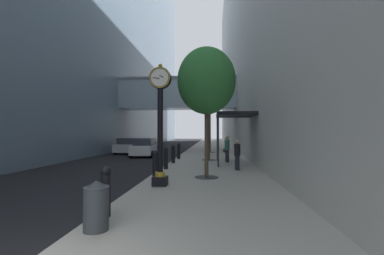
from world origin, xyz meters
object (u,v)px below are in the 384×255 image
bollard_fourth (166,157)px  bollard_fifth (173,153)px  trash_bin (96,205)px  pedestrian_by_clock (237,154)px  street_clock (160,118)px  street_tree_mid_far (210,103)px  street_tree_near (206,81)px  car_silver_mid (129,146)px  street_tree_mid_near (209,88)px  pedestrian_walking (227,148)px  bollard_third (155,163)px  car_white_near (145,147)px  bollard_nearest (106,190)px  bollard_sixth (179,151)px

bollard_fourth → bollard_fifth: bearing=90.0°
trash_bin → pedestrian_by_clock: pedestrian_by_clock is taller
street_clock → trash_bin: 5.09m
street_clock → street_tree_mid_far: street_tree_mid_far is taller
street_tree_near → car_silver_mid: (-8.34, 14.33, -3.77)m
street_tree_mid_near → pedestrian_walking: bearing=-47.3°
street_tree_near → bollard_fourth: bearing=132.6°
bollard_fifth → pedestrian_by_clock: 4.88m
bollard_third → bollard_fifth: bearing=90.0°
street_tree_mid_near → trash_bin: (-2.17, -13.90, -4.83)m
bollard_third → car_white_near: size_ratio=0.27×
bollard_third → street_tree_mid_near: 9.21m
street_clock → car_silver_mid: (-6.58, 16.25, -1.97)m
car_white_near → bollard_fourth: bearing=-68.3°
street_tree_mid_near → street_tree_near: bearing=-90.0°
street_tree_near → bollard_third: bearing=-175.4°
street_clock → pedestrian_walking: size_ratio=2.64×
bollard_fifth → trash_bin: bollard_fifth is taller
street_tree_near → pedestrian_walking: 7.03m
car_white_near → street_tree_near: bearing=-62.8°
bollard_fourth → trash_bin: bearing=-88.9°
street_clock → bollard_third: 2.68m
bollard_third → bollard_fourth: 2.74m
pedestrian_walking → car_white_near: bearing=142.8°
street_tree_mid_far → car_white_near: (-5.87, -3.31, -4.41)m
street_tree_mid_far → street_clock: bearing=-96.0°
bollard_fifth → pedestrian_walking: bearing=11.2°
street_clock → trash_bin: (-0.42, -4.63, -2.07)m
trash_bin → pedestrian_walking: 13.01m
pedestrian_walking → pedestrian_by_clock: 3.58m
bollard_fourth → bollard_nearest: bearing=-90.0°
bollard_nearest → car_white_near: bearing=101.7°
street_tree_mid_near → street_tree_mid_far: bearing=90.0°
street_clock → bollard_fifth: bearing=94.6°
street_tree_mid_far → trash_bin: street_tree_mid_far is taller
pedestrian_by_clock → bollard_fourth: bearing=178.4°
bollard_third → car_silver_mid: bearing=112.4°
pedestrian_by_clock → car_white_near: 11.70m
bollard_sixth → trash_bin: size_ratio=1.17×
pedestrian_walking → car_white_near: (-7.13, 5.42, -0.29)m
street_tree_near → car_white_near: (-5.87, 11.42, -3.74)m
street_clock → street_tree_near: (1.76, 1.92, 1.80)m
bollard_nearest → bollard_third: same height
bollard_fourth → bollard_fifth: same height
bollard_fourth → street_tree_mid_near: bearing=64.1°
bollard_nearest → trash_bin: bearing=-79.2°
bollard_third → trash_bin: 6.36m
bollard_fifth → car_white_near: bearing=119.9°
street_tree_mid_near → street_tree_mid_far: street_tree_mid_near is taller
pedestrian_walking → bollard_fifth: bearing=-168.8°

